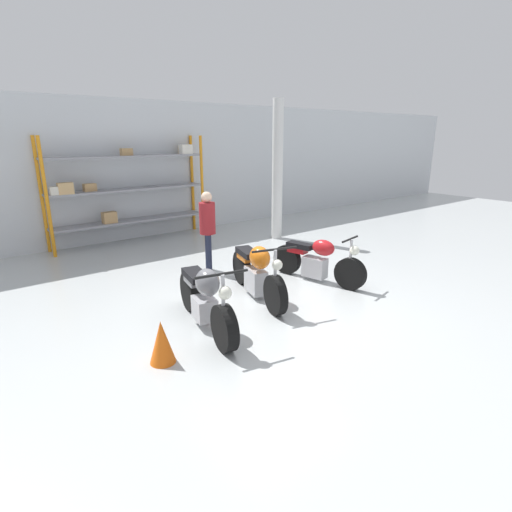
{
  "coord_description": "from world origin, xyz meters",
  "views": [
    {
      "loc": [
        -4.04,
        -4.78,
        2.67
      ],
      "look_at": [
        0.0,
        0.4,
        0.7
      ],
      "focal_mm": 28.0,
      "sensor_mm": 36.0,
      "label": 1
    }
  ],
  "objects_px": {
    "motorcycle_orange": "(257,272)",
    "traffic_cone": "(162,342)",
    "person_browsing": "(208,226)",
    "motorcycle_grey": "(205,298)",
    "motorcycle_red": "(317,261)",
    "shelving_rack": "(129,187)"
  },
  "relations": [
    {
      "from": "motorcycle_orange",
      "to": "traffic_cone",
      "type": "distance_m",
      "value": 2.4
    },
    {
      "from": "motorcycle_grey",
      "to": "traffic_cone",
      "type": "xyz_separation_m",
      "value": [
        -0.91,
        -0.48,
        -0.18
      ]
    },
    {
      "from": "motorcycle_grey",
      "to": "motorcycle_red",
      "type": "distance_m",
      "value": 2.72
    },
    {
      "from": "motorcycle_grey",
      "to": "traffic_cone",
      "type": "relative_size",
      "value": 3.71
    },
    {
      "from": "shelving_rack",
      "to": "motorcycle_grey",
      "type": "relative_size",
      "value": 1.99
    },
    {
      "from": "motorcycle_orange",
      "to": "traffic_cone",
      "type": "bearing_deg",
      "value": -51.4
    },
    {
      "from": "motorcycle_grey",
      "to": "motorcycle_red",
      "type": "bearing_deg",
      "value": 109.36
    },
    {
      "from": "motorcycle_red",
      "to": "person_browsing",
      "type": "height_order",
      "value": "person_browsing"
    },
    {
      "from": "shelving_rack",
      "to": "motorcycle_orange",
      "type": "xyz_separation_m",
      "value": [
        0.21,
        -5.03,
        -0.99
      ]
    },
    {
      "from": "person_browsing",
      "to": "motorcycle_grey",
      "type": "bearing_deg",
      "value": 87.69
    },
    {
      "from": "motorcycle_orange",
      "to": "traffic_cone",
      "type": "relative_size",
      "value": 3.78
    },
    {
      "from": "motorcycle_red",
      "to": "traffic_cone",
      "type": "relative_size",
      "value": 3.58
    },
    {
      "from": "motorcycle_red",
      "to": "traffic_cone",
      "type": "height_order",
      "value": "motorcycle_red"
    },
    {
      "from": "motorcycle_red",
      "to": "person_browsing",
      "type": "bearing_deg",
      "value": -155.82
    },
    {
      "from": "person_browsing",
      "to": "traffic_cone",
      "type": "height_order",
      "value": "person_browsing"
    },
    {
      "from": "shelving_rack",
      "to": "traffic_cone",
      "type": "xyz_separation_m",
      "value": [
        -1.99,
        -5.97,
        -1.17
      ]
    },
    {
      "from": "person_browsing",
      "to": "motorcycle_orange",
      "type": "bearing_deg",
      "value": 117.55
    },
    {
      "from": "person_browsing",
      "to": "traffic_cone",
      "type": "distance_m",
      "value": 3.55
    },
    {
      "from": "traffic_cone",
      "to": "shelving_rack",
      "type": "bearing_deg",
      "value": 71.57
    },
    {
      "from": "motorcycle_orange",
      "to": "motorcycle_red",
      "type": "distance_m",
      "value": 1.4
    },
    {
      "from": "shelving_rack",
      "to": "motorcycle_red",
      "type": "relative_size",
      "value": 2.06
    },
    {
      "from": "motorcycle_grey",
      "to": "traffic_cone",
      "type": "height_order",
      "value": "motorcycle_grey"
    }
  ]
}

